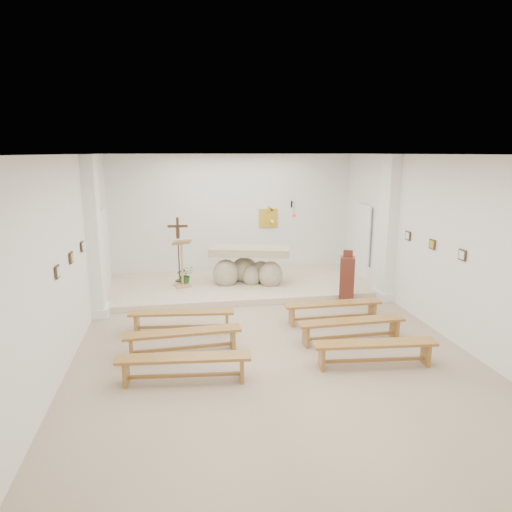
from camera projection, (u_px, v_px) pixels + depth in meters
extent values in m
cube|color=tan|center=(266.00, 339.00, 8.82)|extent=(7.00, 10.00, 0.00)
cube|color=silver|center=(68.00, 258.00, 7.85)|extent=(0.02, 10.00, 3.50)
cube|color=silver|center=(439.00, 245.00, 9.02)|extent=(0.02, 10.00, 3.50)
cube|color=silver|center=(233.00, 215.00, 13.23)|extent=(7.00, 0.02, 3.50)
cube|color=silver|center=(267.00, 155.00, 8.05)|extent=(7.00, 10.00, 0.02)
cube|color=beige|center=(240.00, 285.00, 12.17)|extent=(6.98, 3.00, 0.15)
cube|color=white|center=(94.00, 238.00, 9.79)|extent=(0.26, 0.55, 3.50)
cube|color=white|center=(388.00, 229.00, 10.93)|extent=(0.26, 0.55, 3.50)
cube|color=yellow|center=(268.00, 218.00, 13.40)|extent=(0.55, 0.04, 0.55)
cube|color=black|center=(292.00, 204.00, 13.44)|extent=(0.04, 0.02, 0.20)
cylinder|color=black|center=(293.00, 202.00, 13.28)|extent=(0.02, 0.30, 0.02)
cylinder|color=black|center=(294.00, 209.00, 13.17)|extent=(0.01, 0.01, 0.34)
sphere|color=red|center=(294.00, 215.00, 13.22)|extent=(0.11, 0.11, 0.11)
cube|color=#3A2A19|center=(57.00, 272.00, 7.09)|extent=(0.03, 0.20, 0.20)
cube|color=#3A2A19|center=(71.00, 258.00, 8.05)|extent=(0.03, 0.20, 0.20)
cube|color=#3A2A19|center=(82.00, 246.00, 9.01)|extent=(0.03, 0.20, 0.20)
cube|color=#3A2A19|center=(462.00, 255.00, 8.26)|extent=(0.03, 0.20, 0.20)
cube|color=#3A2A19|center=(432.00, 244.00, 9.22)|extent=(0.03, 0.20, 0.20)
cube|color=#3A2A19|center=(408.00, 236.00, 10.18)|extent=(0.03, 0.20, 0.20)
cube|color=silver|center=(102.00, 294.00, 10.78)|extent=(0.10, 0.85, 0.52)
cube|color=silver|center=(374.00, 280.00, 11.94)|extent=(0.10, 0.85, 0.52)
ellipsoid|color=tan|center=(226.00, 274.00, 11.93)|extent=(0.67, 0.57, 0.76)
ellipsoid|color=tan|center=(271.00, 275.00, 11.88)|extent=(0.63, 0.53, 0.72)
ellipsoid|color=tan|center=(244.00, 270.00, 12.25)|extent=(0.72, 0.61, 0.67)
ellipsoid|color=tan|center=(261.00, 273.00, 12.20)|extent=(0.58, 0.49, 0.63)
ellipsoid|color=tan|center=(252.00, 276.00, 12.01)|extent=(0.49, 0.42, 0.58)
cube|color=tan|center=(250.00, 251.00, 11.92)|extent=(2.21, 1.30, 0.20)
cube|color=tan|center=(183.00, 286.00, 11.80)|extent=(0.47, 0.47, 0.04)
cylinder|color=tan|center=(182.00, 266.00, 11.68)|extent=(0.06, 0.06, 1.11)
cube|color=tan|center=(181.00, 242.00, 11.52)|extent=(0.53, 0.44, 0.18)
cube|color=silver|center=(182.00, 241.00, 11.47)|extent=(0.45, 0.36, 0.14)
cylinder|color=#382112|center=(180.00, 281.00, 12.27)|extent=(0.23, 0.23, 0.03)
cylinder|color=#382112|center=(179.00, 262.00, 12.15)|extent=(0.03, 0.03, 1.04)
cube|color=#382112|center=(178.00, 231.00, 11.96)|extent=(0.07, 0.05, 0.71)
cube|color=#382112|center=(178.00, 226.00, 11.94)|extent=(0.52, 0.08, 0.07)
cube|color=#382112|center=(178.00, 232.00, 11.94)|extent=(0.10, 0.04, 0.30)
imported|color=#264E1F|center=(185.00, 275.00, 11.94)|extent=(0.52, 0.47, 0.50)
cube|color=#502017|center=(347.00, 280.00, 10.92)|extent=(0.44, 0.44, 1.11)
cube|color=#502017|center=(348.00, 254.00, 10.78)|extent=(0.23, 0.13, 0.18)
cube|color=#A26C2F|center=(182.00, 312.00, 9.10)|extent=(2.10, 0.56, 0.05)
cube|color=#A26C2F|center=(137.00, 324.00, 9.09)|extent=(0.09, 0.31, 0.40)
cube|color=#A26C2F|center=(227.00, 322.00, 9.21)|extent=(0.09, 0.31, 0.40)
cube|color=#A26C2F|center=(182.00, 327.00, 9.17)|extent=(1.75, 0.25, 0.05)
cube|color=#A26C2F|center=(333.00, 303.00, 9.63)|extent=(2.08, 0.35, 0.05)
cube|color=#A26C2F|center=(292.00, 316.00, 9.52)|extent=(0.06, 0.30, 0.40)
cube|color=#A26C2F|center=(372.00, 311.00, 9.84)|extent=(0.06, 0.30, 0.40)
cube|color=#A26C2F|center=(332.00, 317.00, 9.70)|extent=(1.75, 0.07, 0.05)
cube|color=#A26C2F|center=(183.00, 332.00, 8.10)|extent=(2.09, 0.43, 0.05)
cube|color=#A26C2F|center=(131.00, 348.00, 7.95)|extent=(0.07, 0.31, 0.40)
cube|color=#A26C2F|center=(233.00, 339.00, 8.34)|extent=(0.07, 0.31, 0.40)
cube|color=#A26C2F|center=(183.00, 348.00, 8.16)|extent=(1.75, 0.14, 0.05)
cube|color=#A26C2F|center=(351.00, 321.00, 8.63)|extent=(2.09, 0.39, 0.05)
cube|color=#A26C2F|center=(306.00, 336.00, 8.50)|extent=(0.06, 0.30, 0.40)
cube|color=#A26C2F|center=(394.00, 328.00, 8.85)|extent=(0.06, 0.30, 0.40)
cube|color=#A26C2F|center=(351.00, 336.00, 8.70)|extent=(1.75, 0.10, 0.05)
cube|color=#A26C2F|center=(184.00, 358.00, 7.09)|extent=(2.10, 0.53, 0.05)
cube|color=#A26C2F|center=(126.00, 373.00, 7.07)|extent=(0.09, 0.31, 0.40)
cube|color=#A26C2F|center=(242.00, 368.00, 7.21)|extent=(0.09, 0.31, 0.40)
cube|color=#A26C2F|center=(185.00, 375.00, 7.16)|extent=(1.75, 0.22, 0.05)
cube|color=#A26C2F|center=(375.00, 343.00, 7.62)|extent=(2.10, 0.52, 0.05)
cube|color=#A26C2F|center=(322.00, 357.00, 7.60)|extent=(0.08, 0.31, 0.40)
cube|color=#A26C2F|center=(426.00, 353.00, 7.74)|extent=(0.08, 0.31, 0.40)
cube|color=#A26C2F|center=(374.00, 360.00, 7.69)|extent=(1.75, 0.22, 0.05)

